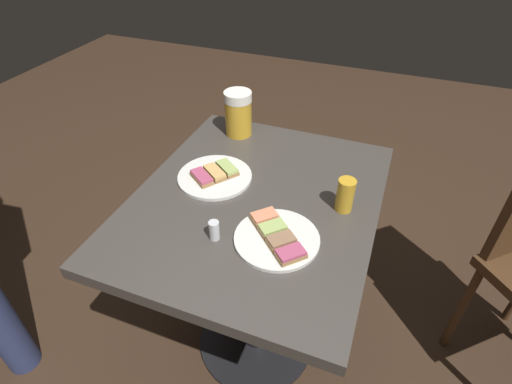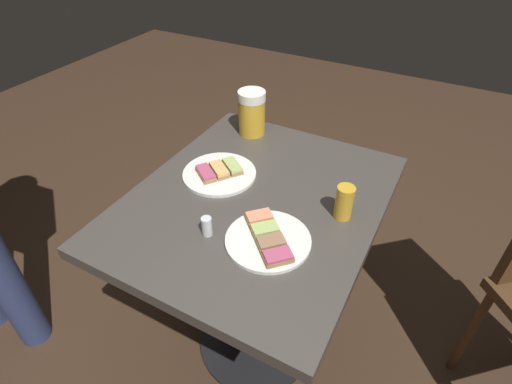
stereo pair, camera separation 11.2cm
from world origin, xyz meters
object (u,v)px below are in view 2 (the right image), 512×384
Objects in this scene: plate_far at (268,239)px; salt_shaker at (207,226)px; beer_mug at (252,112)px; plate_near at (219,173)px; beer_glass_small at (344,202)px.

salt_shaker is (-0.15, -0.05, 0.02)m from plate_far.
plate_far is 0.55m from beer_mug.
plate_near is 2.32× the size of beer_glass_small.
beer_glass_small is (0.42, -0.28, -0.03)m from beer_mug.
plate_far is 4.03× the size of salt_shaker.
plate_far is at bearing -126.09° from beer_glass_small.
beer_mug reaches higher than plate_near.
beer_glass_small reaches higher than plate_near.
salt_shaker is at bearing -161.85° from plate_far.
plate_near is 0.25m from salt_shaker.
plate_far is at bearing -57.11° from beer_mug.
beer_mug is 0.51m from beer_glass_small.
plate_near is at bearing 115.60° from salt_shaker.
beer_glass_small is 1.80× the size of salt_shaker.
plate_far is 1.38× the size of beer_mug.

